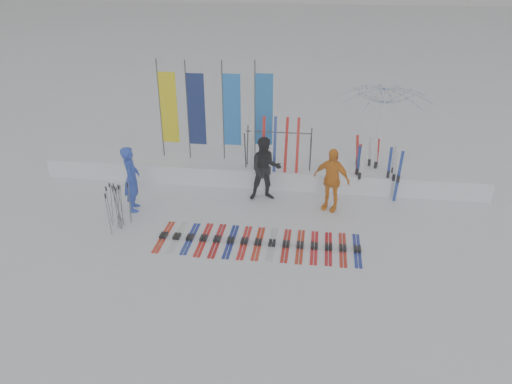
# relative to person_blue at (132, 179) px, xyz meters

# --- Properties ---
(ground) EXTENTS (120.00, 120.00, 0.00)m
(ground) POSITION_rel_person_blue_xyz_m (3.42, -2.03, -0.97)
(ground) COLOR white
(ground) RESTS_ON ground
(snow_bank) EXTENTS (14.00, 1.60, 0.60)m
(snow_bank) POSITION_rel_person_blue_xyz_m (3.42, 2.57, -0.67)
(snow_bank) COLOR white
(snow_bank) RESTS_ON ground
(person_blue) EXTENTS (0.64, 0.81, 1.93)m
(person_blue) POSITION_rel_person_blue_xyz_m (0.00, 0.00, 0.00)
(person_blue) COLOR #1F3EBA
(person_blue) RESTS_ON ground
(person_black) EXTENTS (1.09, 0.93, 1.95)m
(person_black) POSITION_rel_person_blue_xyz_m (3.69, 1.16, 0.01)
(person_black) COLOR black
(person_black) RESTS_ON ground
(person_yellow) EXTENTS (1.19, 0.84, 1.87)m
(person_yellow) POSITION_rel_person_blue_xyz_m (5.61, 0.78, -0.03)
(person_yellow) COLOR orange
(person_yellow) RESTS_ON ground
(tent_canopy) EXTENTS (3.69, 3.74, 2.86)m
(tent_canopy) POSITION_rel_person_blue_xyz_m (7.29, 4.26, 0.47)
(tent_canopy) COLOR white
(tent_canopy) RESTS_ON ground
(ski_row) EXTENTS (5.20, 1.69, 0.07)m
(ski_row) POSITION_rel_person_blue_xyz_m (3.79, -1.40, -0.93)
(ski_row) COLOR red
(ski_row) RESTS_ON ground
(pole_cluster) EXTENTS (0.54, 0.83, 1.25)m
(pole_cluster) POSITION_rel_person_blue_xyz_m (-0.06, -0.98, -0.36)
(pole_cluster) COLOR #595B60
(pole_cluster) RESTS_ON ground
(feather_flags) EXTENTS (3.62, 0.28, 3.20)m
(feather_flags) POSITION_rel_person_blue_xyz_m (1.86, 2.72, 1.28)
(feather_flags) COLOR #383A3F
(feather_flags) RESTS_ON ground
(ski_rack) EXTENTS (2.04, 0.80, 1.23)m
(ski_rack) POSITION_rel_person_blue_xyz_m (3.97, 2.17, 0.42)
(ski_rack) COLOR #383A3F
(ski_rack) RESTS_ON ground
(upright_skis) EXTENTS (1.27, 1.20, 1.68)m
(upright_skis) POSITION_rel_person_blue_xyz_m (6.96, 2.15, -0.18)
(upright_skis) COLOR navy
(upright_skis) RESTS_ON ground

